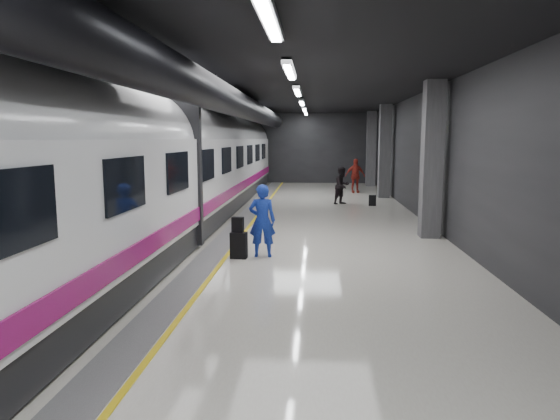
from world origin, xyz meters
name	(u,v)px	position (x,y,z in m)	size (l,w,h in m)	color
ground	(268,249)	(0.00, 0.00, 0.00)	(40.00, 40.00, 0.00)	silver
platform_hall	(261,113)	(-0.29, 0.96, 3.54)	(10.02, 40.02, 4.51)	black
train	(144,170)	(-3.25, 0.00, 2.07)	(3.05, 38.00, 4.05)	black
traveler_main	(262,221)	(-0.07, -0.79, 0.89)	(0.65, 0.43, 1.78)	#1937C1
suitcase_main	(239,245)	(-0.62, -1.01, 0.32)	(0.39, 0.25, 0.64)	black
shoulder_bag	(238,225)	(-0.64, -1.00, 0.82)	(0.28, 0.15, 0.37)	black
traveler_far_a	(342,186)	(2.38, 9.27, 0.83)	(0.80, 0.63, 1.65)	black
traveler_far_b	(355,176)	(3.32, 14.14, 0.91)	(1.06, 0.44, 1.81)	maroon
suitcase_far	(372,200)	(3.67, 8.87, 0.23)	(0.31, 0.20, 0.46)	black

